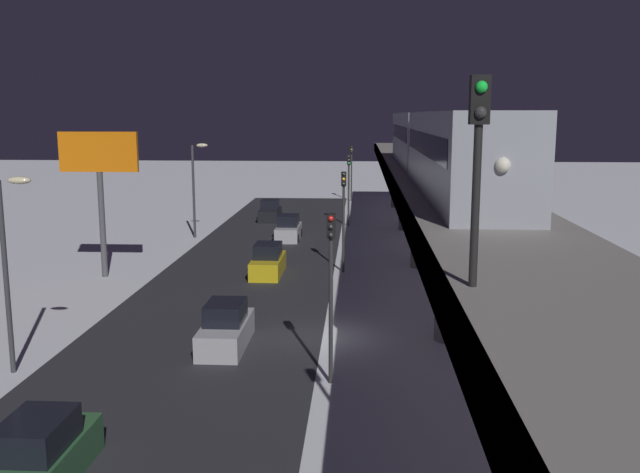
{
  "coord_description": "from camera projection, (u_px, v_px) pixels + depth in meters",
  "views": [
    {
      "loc": [
        -2.36,
        29.91,
        9.9
      ],
      "look_at": [
        0.19,
        -13.76,
        2.19
      ],
      "focal_mm": 38.86,
      "sensor_mm": 36.0,
      "label": 1
    }
  ],
  "objects": [
    {
      "name": "subway_train",
      "position": [
        435.0,
        143.0,
        37.73
      ],
      "size": [
        2.94,
        36.87,
        3.4
      ],
      "color": "#999EA8",
      "rests_on": "elevated_railway"
    },
    {
      "name": "sedan_silver_2",
      "position": [
        226.0,
        329.0,
        29.85
      ],
      "size": [
        1.8,
        4.56,
        1.97
      ],
      "rotation": [
        0.0,
        0.0,
        3.14
      ],
      "color": "#B2B2B7",
      "rests_on": "ground_plane"
    },
    {
      "name": "commercial_billboard",
      "position": [
        99.0,
        166.0,
        41.72
      ],
      "size": [
        4.8,
        0.36,
        8.9
      ],
      "color": "#4C4C51",
      "rests_on": "ground_plane"
    },
    {
      "name": "ground_plane",
      "position": [
        306.0,
        337.0,
        31.25
      ],
      "size": [
        240.0,
        240.0,
        0.0
      ],
      "primitive_type": "plane",
      "color": "white"
    },
    {
      "name": "street_lamp_near",
      "position": [
        10.0,
        251.0,
        26.13
      ],
      "size": [
        1.35,
        0.44,
        7.65
      ],
      "color": "#38383D",
      "rests_on": "ground_plane"
    },
    {
      "name": "sedan_yellow",
      "position": [
        268.0,
        262.0,
        43.36
      ],
      "size": [
        1.8,
        4.6,
        1.97
      ],
      "rotation": [
        0.0,
        0.0,
        3.14
      ],
      "color": "gold",
      "rests_on": "ground_plane"
    },
    {
      "name": "rail_signal",
      "position": [
        478.0,
        145.0,
        12.92
      ],
      "size": [
        0.36,
        0.41,
        4.0
      ],
      "color": "black",
      "rests_on": "elevated_railway"
    },
    {
      "name": "traffic_light_distant",
      "position": [
        352.0,
        165.0,
        79.96
      ],
      "size": [
        0.32,
        0.44,
        6.4
      ],
      "color": "#2D2D2D",
      "rests_on": "ground_plane"
    },
    {
      "name": "traffic_light_near",
      "position": [
        331.0,
        274.0,
        25.16
      ],
      "size": [
        0.32,
        0.44,
        6.4
      ],
      "color": "#2D2D2D",
      "rests_on": "ground_plane"
    },
    {
      "name": "traffic_light_mid",
      "position": [
        344.0,
        207.0,
        43.43
      ],
      "size": [
        0.32,
        0.44,
        6.4
      ],
      "color": "#2D2D2D",
      "rests_on": "ground_plane"
    },
    {
      "name": "sedan_black",
      "position": [
        270.0,
        212.0,
        65.62
      ],
      "size": [
        1.8,
        4.1,
        1.97
      ],
      "color": "black",
      "rests_on": "ground_plane"
    },
    {
      "name": "traffic_light_far",
      "position": [
        349.0,
        180.0,
        61.69
      ],
      "size": [
        0.32,
        0.44,
        6.4
      ],
      "color": "#2D2D2D",
      "rests_on": "ground_plane"
    },
    {
      "name": "sedan_silver",
      "position": [
        289.0,
        230.0,
        55.67
      ],
      "size": [
        1.91,
        4.49,
        1.97
      ],
      "rotation": [
        0.0,
        0.0,
        3.14
      ],
      "color": "#B2B2B7",
      "rests_on": "ground_plane"
    },
    {
      "name": "sedan_green",
      "position": [
        38.0,
        460.0,
        18.5
      ],
      "size": [
        1.8,
        4.71,
        1.97
      ],
      "color": "#2D6038",
      "rests_on": "ground_plane"
    },
    {
      "name": "elevated_railway",
      "position": [
        452.0,
        213.0,
        29.9
      ],
      "size": [
        5.0,
        105.18,
        6.62
      ],
      "color": "gray",
      "rests_on": "ground_plane"
    },
    {
      "name": "avenue_asphalt",
      "position": [
        202.0,
        335.0,
        31.53
      ],
      "size": [
        11.0,
        105.18,
        0.01
      ],
      "primitive_type": "cube",
      "color": "#28282D",
      "rests_on": "ground_plane"
    },
    {
      "name": "street_lamp_far",
      "position": [
        196.0,
        179.0,
        55.62
      ],
      "size": [
        1.35,
        0.44,
        7.65
      ],
      "color": "#38383D",
      "rests_on": "ground_plane"
    }
  ]
}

